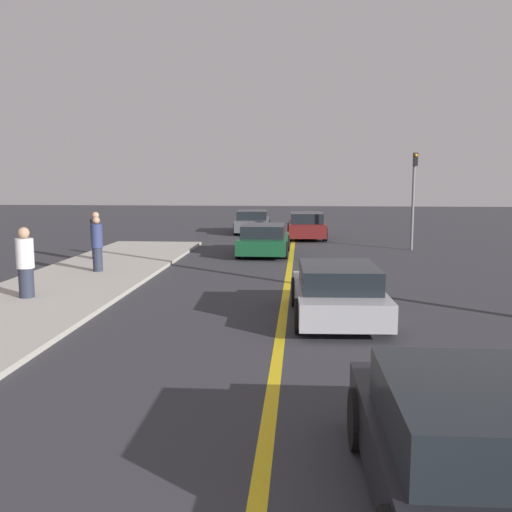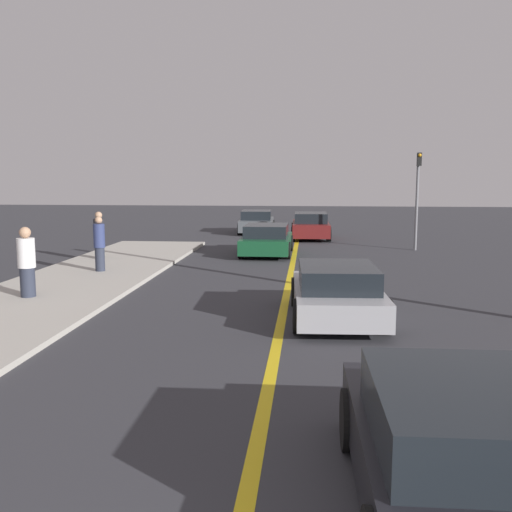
% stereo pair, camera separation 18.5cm
% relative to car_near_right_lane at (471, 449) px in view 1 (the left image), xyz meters
% --- Properties ---
extents(road_center_line, '(0.20, 60.00, 0.01)m').
position_rel_car_near_right_lane_xyz_m(road_center_line, '(-1.98, 14.40, -0.64)').
color(road_center_line, gold).
rests_on(road_center_line, ground_plane).
extents(sidewalk_left, '(3.97, 24.62, 0.12)m').
position_rel_car_near_right_lane_xyz_m(sidewalk_left, '(-8.22, 8.71, -0.59)').
color(sidewalk_left, '#ADA89E').
rests_on(sidewalk_left, ground_plane).
extents(car_near_right_lane, '(2.01, 3.90, 1.33)m').
position_rel_car_near_right_lane_xyz_m(car_near_right_lane, '(0.00, 0.00, 0.00)').
color(car_near_right_lane, black).
rests_on(car_near_right_lane, ground_plane).
extents(car_ahead_center, '(2.12, 4.00, 1.24)m').
position_rel_car_near_right_lane_xyz_m(car_ahead_center, '(-0.77, 7.35, -0.04)').
color(car_ahead_center, '#9E9EA3').
rests_on(car_ahead_center, ground_plane).
extents(car_far_distant, '(2.04, 3.96, 1.24)m').
position_rel_car_near_right_lane_xyz_m(car_far_distant, '(-3.10, 17.76, -0.04)').
color(car_far_distant, '#144728').
rests_on(car_far_distant, ground_plane).
extents(car_parked_left_lot, '(2.02, 4.15, 1.33)m').
position_rel_car_near_right_lane_xyz_m(car_parked_left_lot, '(-1.32, 23.97, 0.01)').
color(car_parked_left_lot, maroon).
rests_on(car_parked_left_lot, ground_plane).
extents(car_oncoming_far, '(2.10, 3.89, 1.27)m').
position_rel_car_near_right_lane_xyz_m(car_oncoming_far, '(-4.33, 26.58, -0.03)').
color(car_oncoming_far, '#4C5156').
rests_on(car_oncoming_far, ground_plane).
extents(pedestrian_mid_group, '(0.44, 0.44, 1.78)m').
position_rel_car_near_right_lane_xyz_m(pedestrian_mid_group, '(-8.49, 8.51, 0.35)').
color(pedestrian_mid_group, '#282D3D').
rests_on(pedestrian_mid_group, sidewalk_left).
extents(pedestrian_far_standing, '(0.36, 0.36, 1.76)m').
position_rel_car_near_right_lane_xyz_m(pedestrian_far_standing, '(-8.11, 12.54, 0.36)').
color(pedestrian_far_standing, '#282D3D').
rests_on(pedestrian_far_standing, sidewalk_left).
extents(pedestrian_by_sign, '(0.40, 0.40, 1.74)m').
position_rel_car_near_right_lane_xyz_m(pedestrian_by_sign, '(-9.14, 15.27, 0.34)').
color(pedestrian_by_sign, '#282D3D').
rests_on(pedestrian_by_sign, sidewalk_left).
extents(traffic_light, '(0.18, 0.40, 4.14)m').
position_rel_car_near_right_lane_xyz_m(traffic_light, '(3.16, 19.74, 1.89)').
color(traffic_light, slate).
rests_on(traffic_light, ground_plane).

